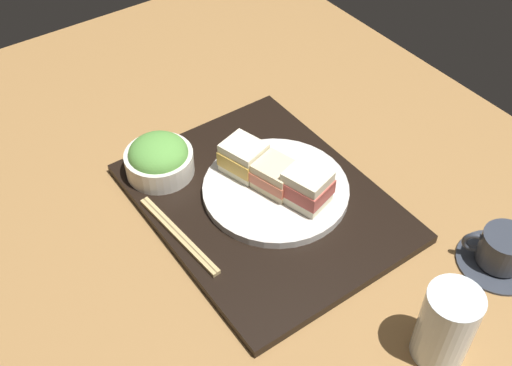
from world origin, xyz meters
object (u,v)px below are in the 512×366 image
sandwich_far (307,187)px  chopsticks_pair (179,235)px  drinking_glass (446,326)px  sandwich_plate (274,188)px  sandwich_middle (274,174)px  salad_bowl (159,158)px  coffee_cup (501,251)px  sandwich_near (244,157)px

sandwich_far → chopsticks_pair: size_ratio=0.42×
drinking_glass → sandwich_far: bearing=177.7°
sandwich_plate → sandwich_middle: size_ratio=2.94×
chopsticks_pair → sandwich_plate: bearing=88.3°
salad_bowl → chopsticks_pair: 15.09cm
salad_bowl → drinking_glass: (49.47, 13.50, 1.46)cm
sandwich_plate → sandwich_far: 7.04cm
coffee_cup → sandwich_plate: bearing=-147.5°
sandwich_middle → sandwich_far: size_ratio=0.99×
sandwich_plate → chopsticks_pair: sandwich_plate is taller
sandwich_near → salad_bowl: (-8.88, -10.76, -1.08)cm
sandwich_plate → sandwich_far: bearing=18.9°
sandwich_near → sandwich_middle: bearing=18.9°
sandwich_near → sandwich_middle: size_ratio=0.98×
coffee_cup → sandwich_middle: bearing=-147.5°
sandwich_far → drinking_glass: bearing=-2.3°
sandwich_plate → salad_bowl: bearing=-138.9°
coffee_cup → drinking_glass: (5.04, -18.24, 3.48)cm
sandwich_middle → coffee_cup: sandwich_middle is taller
sandwich_far → drinking_glass: size_ratio=0.67×
sandwich_far → coffee_cup: size_ratio=0.66×
sandwich_middle → chopsticks_pair: (-0.51, -17.48, -3.36)cm
sandwich_middle → salad_bowl: 19.35cm
sandwich_far → salad_bowl: bearing=-144.1°
sandwich_plate → drinking_glass: drinking_glass is taller
coffee_cup → drinking_glass: 19.24cm
chopsticks_pair → coffee_cup: size_ratio=1.57×
sandwich_plate → sandwich_middle: sandwich_middle is taller
sandwich_plate → sandwich_far: (5.69, 1.95, 3.66)cm
sandwich_middle → drinking_glass: size_ratio=0.66×
sandwich_near → coffee_cup: sandwich_near is taller
sandwich_near → sandwich_middle: (5.69, 1.95, -0.36)cm
sandwich_near → sandwich_middle: sandwich_near is taller
sandwich_far → chopsticks_pair: 20.78cm
drinking_glass → salad_bowl: bearing=-164.7°
sandwich_plate → drinking_glass: size_ratio=1.95×
drinking_glass → sandwich_middle: bearing=-178.7°
sandwich_plate → salad_bowl: 19.48cm
sandwich_middle → sandwich_far: 6.05cm
sandwich_near → salad_bowl: sandwich_near is taller
sandwich_near → chopsticks_pair: 16.79cm
sandwich_plate → sandwich_near: (-5.69, -1.95, 3.39)cm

